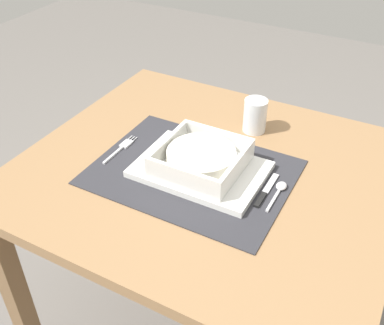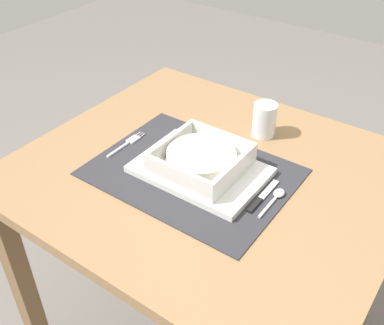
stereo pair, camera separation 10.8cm
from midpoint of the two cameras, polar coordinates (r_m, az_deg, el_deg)
dining_table at (r=1.18m, az=-0.66°, el=-4.91°), size 0.90×0.79×0.75m
placemat at (r=1.10m, az=-2.82°, el=-1.30°), size 0.47×0.35×0.00m
serving_plate at (r=1.09m, az=-1.79°, el=-0.97°), size 0.30×0.21×0.02m
porridge_bowl at (r=1.07m, az=-1.73°, el=0.36°), size 0.19×0.19×0.05m
fork at (r=1.20m, az=-11.27°, el=1.80°), size 0.02×0.14×0.00m
spoon at (r=1.05m, az=8.02°, el=-3.40°), size 0.02×0.11×0.01m
butter_knife at (r=1.04m, az=6.21°, el=-3.80°), size 0.01×0.13×0.01m
bread_knife at (r=1.02m, az=4.24°, el=-4.56°), size 0.01×0.13×0.01m
drinking_glass at (r=1.24m, az=5.38°, el=5.56°), size 0.06×0.06×0.09m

